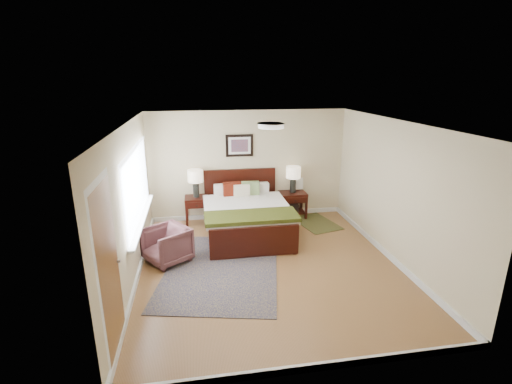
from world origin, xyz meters
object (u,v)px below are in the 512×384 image
at_px(nightstand_right, 293,202).
at_px(armchair, 167,245).
at_px(lamp_right, 293,175).
at_px(bed, 246,211).
at_px(lamp_left, 196,178).
at_px(rug_persian, 222,270).
at_px(nightstand_left, 197,202).

bearing_deg(nightstand_right, armchair, -147.38).
relative_size(nightstand_right, lamp_right, 1.01).
xyz_separation_m(bed, armchair, (-1.57, -0.97, -0.21)).
height_order(lamp_left, armchair, lamp_left).
relative_size(bed, lamp_right, 3.52).
distance_m(bed, rug_persian, 1.66).
relative_size(nightstand_right, rug_persian, 0.23).
bearing_deg(armchair, rug_persian, 28.20).
xyz_separation_m(nightstand_right, rug_persian, (-1.86, -2.26, -0.36)).
xyz_separation_m(bed, nightstand_right, (1.22, 0.82, -0.16)).
relative_size(bed, rug_persian, 0.80).
bearing_deg(nightstand_right, lamp_left, 179.68).
bearing_deg(bed, lamp_right, 34.27).
bearing_deg(bed, nightstand_left, 141.46).
bearing_deg(lamp_right, bed, -145.73).
height_order(bed, lamp_left, lamp_left).
distance_m(nightstand_right, lamp_right, 0.67).
bearing_deg(lamp_right, nightstand_left, -179.45).
xyz_separation_m(armchair, rug_persian, (0.93, -0.47, -0.32)).
xyz_separation_m(lamp_left, armchair, (-0.56, -1.80, -0.73)).
bearing_deg(lamp_right, armchair, -147.20).
distance_m(nightstand_right, armchair, 3.31).
bearing_deg(bed, lamp_left, 140.72).
xyz_separation_m(nightstand_left, lamp_left, (0.00, 0.02, 0.55)).
distance_m(nightstand_left, nightstand_right, 2.23).
bearing_deg(bed, rug_persian, -113.93).
distance_m(bed, nightstand_right, 1.47).
relative_size(bed, lamp_left, 3.52).
bearing_deg(lamp_left, nightstand_right, -0.32).
relative_size(armchair, rug_persian, 0.27).
bearing_deg(nightstand_right, bed, -146.14).
bearing_deg(lamp_right, rug_persian, -129.27).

